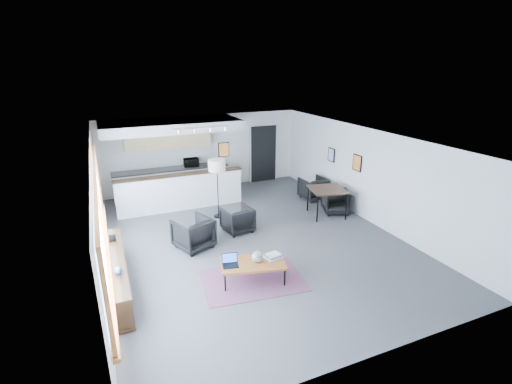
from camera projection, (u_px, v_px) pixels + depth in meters
name	position (u px, v px, depth m)	size (l,w,h in m)	color
room	(251.00, 191.00, 9.12)	(7.02, 9.02, 2.62)	#48484A
window	(100.00, 221.00, 7.01)	(0.10, 5.95, 1.66)	#8CBFFF
console	(117.00, 274.00, 7.31)	(0.35, 3.00, 0.80)	#342112
kitchenette	(173.00, 158.00, 11.87)	(4.20, 1.96, 2.60)	white
doorway	(263.00, 153.00, 13.89)	(1.10, 0.12, 2.15)	black
track_light	(202.00, 129.00, 10.41)	(1.60, 0.07, 0.15)	silver
wall_art_lower	(357.00, 163.00, 10.67)	(0.03, 0.38, 0.48)	black
wall_art_upper	(331.00, 155.00, 11.82)	(0.03, 0.34, 0.44)	black
kilim_rug	(253.00, 280.00, 7.70)	(2.21, 1.65, 0.01)	#5B3047
coffee_table	(253.00, 264.00, 7.58)	(1.43, 0.99, 0.42)	brown
laptop	(230.00, 262.00, 7.46)	(0.36, 0.32, 0.23)	black
ceramic_pot	(258.00, 257.00, 7.55)	(0.23, 0.23, 0.23)	gray
book_stack	(273.00, 256.00, 7.73)	(0.37, 0.32, 0.10)	silver
coaster	(263.00, 265.00, 7.47)	(0.13, 0.13, 0.01)	#E5590C
armchair_left	(193.00, 232.00, 8.95)	(0.81, 0.76, 0.83)	black
armchair_right	(237.00, 218.00, 9.83)	(0.72, 0.68, 0.74)	black
floor_lamp	(217.00, 167.00, 10.40)	(0.50, 0.50, 1.72)	black
dining_table	(327.00, 191.00, 10.77)	(1.16, 1.16, 0.82)	#342112
dining_chair_near	(336.00, 202.00, 11.09)	(0.64, 0.60, 0.65)	black
dining_chair_far	(313.00, 189.00, 12.21)	(0.66, 0.62, 0.68)	black
microwave	(191.00, 162.00, 12.61)	(0.49, 0.27, 0.33)	black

